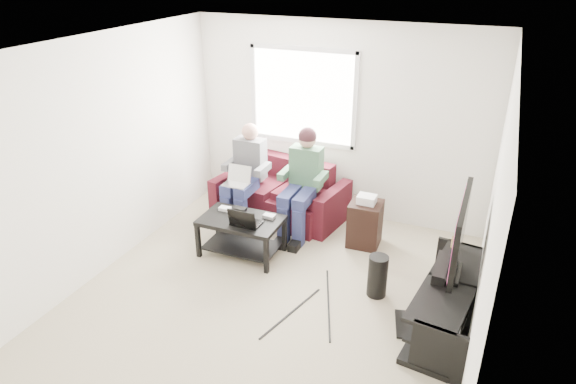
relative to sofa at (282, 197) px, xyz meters
The scene contains 26 objects.
floor 1.94m from the sofa, 70.87° to the right, with size 4.50×4.50×0.00m, color #B1A78A.
ceiling 3.00m from the sofa, 70.87° to the right, with size 4.50×4.50×0.00m, color white.
wall_back 1.26m from the sofa, 34.59° to the left, with size 4.50×4.50×0.00m, color white.
wall_front 4.23m from the sofa, 81.19° to the right, with size 4.50×4.50×0.00m, color white.
wall_left 2.49m from the sofa, 127.04° to the right, with size 4.50×4.50×0.00m, color white.
wall_right 3.35m from the sofa, 34.62° to the right, with size 4.50×4.50×0.00m, color white.
window 1.37m from the sofa, 72.66° to the left, with size 1.48×0.04×1.28m.
sofa is the anchor object (origin of this frame).
person_left 0.64m from the sofa, 145.57° to the right, with size 0.40×0.70×1.32m.
person_right 0.68m from the sofa, 32.47° to the right, with size 0.40×0.71×1.36m.
laptop_silver 0.77m from the sofa, 127.27° to the right, with size 0.32×0.22×0.24m, color silver, non-canonical shape.
coffee_table 1.09m from the sofa, 92.91° to the right, with size 0.96×0.59×0.48m.
laptop_black 1.21m from the sofa, 86.81° to the right, with size 0.34×0.24×0.24m, color black, non-canonical shape.
controller_a 1.04m from the sofa, 109.14° to the right, with size 0.14×0.09×0.04m, color silver.
controller_b 0.94m from the sofa, 99.72° to the right, with size 0.14×0.09×0.04m, color black.
controller_c 0.99m from the sofa, 75.33° to the right, with size 0.14×0.09×0.04m, color gray.
tv_stand 2.82m from the sofa, 31.58° to the right, with size 0.67×1.61×0.51m.
tv 2.85m from the sofa, 29.84° to the right, with size 0.12×1.10×0.81m.
soundbar 2.68m from the sofa, 31.10° to the right, with size 0.12×0.50×0.10m, color black.
drink_cup 2.51m from the sofa, 19.78° to the right, with size 0.08×0.08×0.12m, color olive.
console_white 3.05m from the sofa, 38.00° to the right, with size 0.30×0.22×0.06m, color silver.
console_grey 2.67m from the sofa, 26.09° to the right, with size 0.34×0.26×0.08m, color gray.
console_black 2.84m from the sofa, 32.44° to the right, with size 0.38×0.30×0.07m, color black.
subwoofer 2.08m from the sofa, 37.56° to the right, with size 0.21×0.21×0.47m, color black.
keyboard_floor 2.63m from the sofa, 39.46° to the right, with size 0.14×0.42×0.02m, color black.
end_table 1.28m from the sofa, 13.23° to the right, with size 0.38×0.38×0.67m.
Camera 1 is at (1.89, -3.98, 3.34)m, focal length 32.00 mm.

